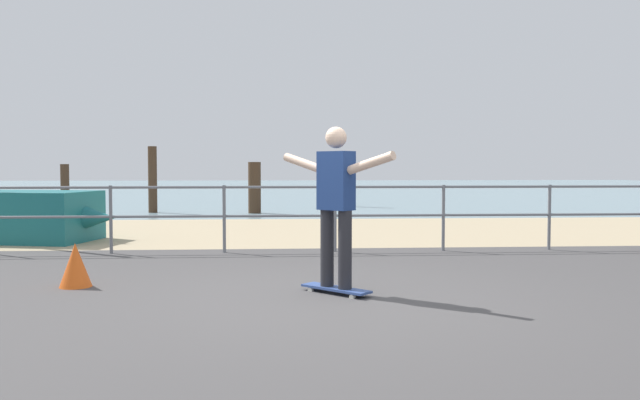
# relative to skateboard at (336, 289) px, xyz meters

# --- Properties ---
(ground_plane) EXTENTS (24.00, 10.00, 0.04)m
(ground_plane) POSITION_rel_skateboard_xyz_m (-0.10, -1.27, -0.07)
(ground_plane) COLOR #474444
(ground_plane) RESTS_ON ground
(beach_strip) EXTENTS (24.00, 6.00, 0.04)m
(beach_strip) POSITION_rel_skateboard_xyz_m (-0.10, 6.73, -0.07)
(beach_strip) COLOR tan
(beach_strip) RESTS_ON ground
(sea_surface) EXTENTS (72.00, 50.00, 0.04)m
(sea_surface) POSITION_rel_skateboard_xyz_m (-0.10, 34.73, -0.07)
(sea_surface) COLOR #75939E
(sea_surface) RESTS_ON ground
(railing_fence) EXTENTS (11.93, 0.05, 1.05)m
(railing_fence) POSITION_rel_skateboard_xyz_m (-0.56, 3.33, 0.63)
(railing_fence) COLOR slate
(railing_fence) RESTS_ON ground
(skateboard) EXTENTS (0.70, 0.71, 0.08)m
(skateboard) POSITION_rel_skateboard_xyz_m (0.00, 0.00, 0.00)
(skateboard) COLOR #334C8C
(skateboard) RESTS_ON ground
(skateboarder) EXTENTS (1.08, 1.09, 1.65)m
(skateboarder) POSITION_rel_skateboard_xyz_m (-0.00, -0.00, 0.95)
(skateboarder) COLOR #26262B
(skateboarder) RESTS_ON skateboard
(groyne_post_0) EXTENTS (0.26, 0.26, 1.43)m
(groyne_post_0) POSITION_rel_skateboard_xyz_m (-7.13, 13.84, 0.65)
(groyne_post_0) COLOR #422D1E
(groyne_post_0) RESTS_ON ground
(groyne_post_1) EXTENTS (0.25, 0.25, 1.93)m
(groyne_post_1) POSITION_rel_skateboard_xyz_m (-4.18, 12.37, 0.90)
(groyne_post_1) COLOR #422D1E
(groyne_post_1) RESTS_ON ground
(groyne_post_2) EXTENTS (0.36, 0.36, 1.48)m
(groyne_post_2) POSITION_rel_skateboard_xyz_m (-1.24, 11.93, 0.67)
(groyne_post_2) COLOR #422D1E
(groyne_post_2) RESTS_ON ground
(groyne_post_3) EXTENTS (0.27, 0.27, 1.81)m
(groyne_post_3) POSITION_rel_skateboard_xyz_m (1.70, 14.89, 0.84)
(groyne_post_3) COLOR #422D1E
(groyne_post_3) RESTS_ON ground
(traffic_cone) EXTENTS (0.36, 0.36, 0.50)m
(traffic_cone) POSITION_rel_skateboard_xyz_m (-2.79, 0.56, 0.18)
(traffic_cone) COLOR #E55919
(traffic_cone) RESTS_ON ground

